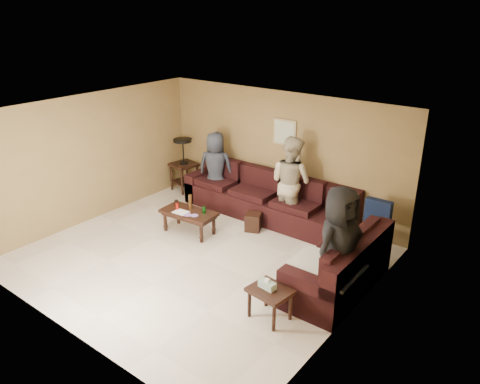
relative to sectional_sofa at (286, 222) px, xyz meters
The scene contains 10 objects.
room 2.18m from the sectional_sofa, 118.22° to the right, with size 5.60×5.50×2.50m.
sectional_sofa is the anchor object (origin of this frame).
coffee_table 1.83m from the sectional_sofa, 149.91° to the right, with size 1.09×0.61×0.72m.
end_table_left 3.23m from the sectional_sofa, 169.29° to the left, with size 0.63×0.63×1.23m.
side_table_right 2.40m from the sectional_sofa, 63.15° to the right, with size 0.61×0.52×0.61m.
waste_bin 0.70m from the sectional_sofa, behind, with size 0.29×0.29×0.34m, color black.
wall_art 1.82m from the sectional_sofa, 126.63° to the left, with size 0.52×0.04×0.52m.
person_left 2.23m from the sectional_sofa, 166.63° to the left, with size 0.77×0.50×1.57m, color #2C313E.
person_middle 0.81m from the sectional_sofa, 116.30° to the left, with size 0.87×0.68×1.80m, color #BCAC8C.
person_right 2.14m from the sectional_sofa, 37.81° to the right, with size 0.88×0.57×1.81m, color black.
Camera 1 is at (4.86, -5.12, 4.07)m, focal length 35.00 mm.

